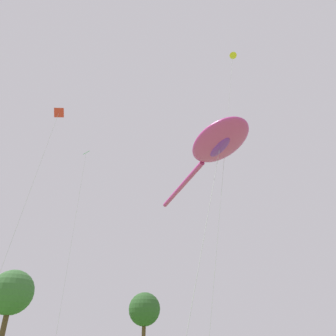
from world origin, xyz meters
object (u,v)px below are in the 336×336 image
big_show_kite (216,145)px  small_kite_delta_white (54,125)px  tree_oak_right (144,310)px  tree_pine_center (12,293)px  small_kite_box_yellow (83,174)px  small_kite_triangle_green (233,57)px

big_show_kite → small_kite_delta_white: 13.11m
big_show_kite → tree_oak_right: big_show_kite is taller
big_show_kite → tree_pine_center: big_show_kite is taller
small_kite_delta_white → small_kite_box_yellow: bearing=-8.6°
tree_oak_right → small_kite_delta_white: bearing=-128.8°
big_show_kite → small_kite_box_yellow: size_ratio=0.74×
small_kite_triangle_green → tree_oak_right: small_kite_triangle_green is taller
small_kite_delta_white → tree_oak_right: small_kite_delta_white is taller
small_kite_box_yellow → tree_pine_center: small_kite_box_yellow is taller
big_show_kite → small_kite_box_yellow: small_kite_box_yellow is taller
small_kite_delta_white → tree_oak_right: bearing=-16.8°
tree_oak_right → small_kite_box_yellow: bearing=-131.8°
big_show_kite → tree_pine_center: 37.36m
small_kite_delta_white → small_kite_triangle_green: size_ratio=0.73×
small_kite_triangle_green → tree_oak_right: 36.85m
big_show_kite → tree_pine_center: bearing=-156.9°
big_show_kite → small_kite_triangle_green: bearing=101.1°
small_kite_triangle_green → big_show_kite: bearing=44.0°
big_show_kite → small_kite_delta_white: bearing=-115.5°
big_show_kite → tree_oak_right: bearing=172.8°
small_kite_delta_white → big_show_kite: bearing=-102.0°
tree_oak_right → small_kite_triangle_green: bearing=-100.5°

